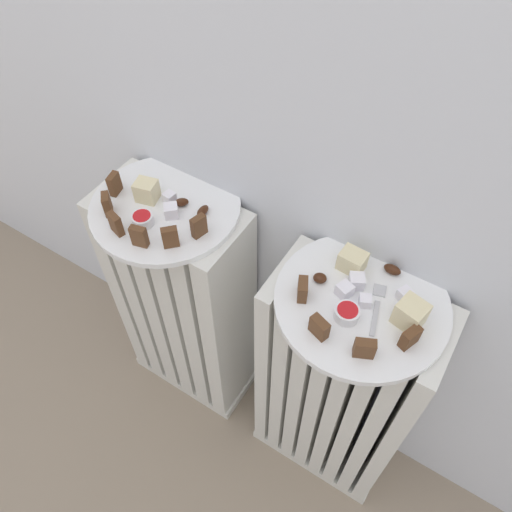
% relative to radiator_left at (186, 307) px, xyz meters
% --- Properties ---
extents(ground_plane, '(6.00, 6.00, 0.00)m').
position_rel_radiator_left_xyz_m(ground_plane, '(0.20, -0.28, -0.33)').
color(ground_plane, gray).
extents(radiator_left, '(0.32, 0.16, 0.67)m').
position_rel_radiator_left_xyz_m(radiator_left, '(0.00, 0.00, 0.00)').
color(radiator_left, silver).
rests_on(radiator_left, ground_plane).
extents(radiator_right, '(0.32, 0.16, 0.67)m').
position_rel_radiator_left_xyz_m(radiator_right, '(0.40, -0.00, -0.00)').
color(radiator_right, silver).
rests_on(radiator_right, ground_plane).
extents(plate_left, '(0.28, 0.28, 0.01)m').
position_rel_radiator_left_xyz_m(plate_left, '(0.00, -0.00, 0.34)').
color(plate_left, white).
rests_on(plate_left, radiator_left).
extents(plate_right, '(0.28, 0.28, 0.01)m').
position_rel_radiator_left_xyz_m(plate_right, '(0.40, -0.00, 0.34)').
color(plate_right, white).
rests_on(plate_right, radiator_right).
extents(dark_cake_slice_left_0, '(0.02, 0.03, 0.04)m').
position_rel_radiator_left_xyz_m(dark_cake_slice_left_0, '(-0.10, -0.02, 0.37)').
color(dark_cake_slice_left_0, '#56351E').
rests_on(dark_cake_slice_left_0, plate_left).
extents(dark_cake_slice_left_1, '(0.03, 0.03, 0.04)m').
position_rel_radiator_left_xyz_m(dark_cake_slice_left_1, '(-0.07, -0.07, 0.37)').
color(dark_cake_slice_left_1, '#56351E').
rests_on(dark_cake_slice_left_1, plate_left).
extents(dark_cake_slice_left_2, '(0.03, 0.02, 0.04)m').
position_rel_radiator_left_xyz_m(dark_cake_slice_left_2, '(-0.03, -0.10, 0.37)').
color(dark_cake_slice_left_2, '#56351E').
rests_on(dark_cake_slice_left_2, plate_left).
extents(dark_cake_slice_left_3, '(0.03, 0.02, 0.04)m').
position_rel_radiator_left_xyz_m(dark_cake_slice_left_3, '(0.03, -0.10, 0.37)').
color(dark_cake_slice_left_3, '#56351E').
rests_on(dark_cake_slice_left_3, plate_left).
extents(dark_cake_slice_left_4, '(0.03, 0.03, 0.04)m').
position_rel_radiator_left_xyz_m(dark_cake_slice_left_4, '(0.07, -0.07, 0.37)').
color(dark_cake_slice_left_4, '#56351E').
rests_on(dark_cake_slice_left_4, plate_left).
extents(dark_cake_slice_left_5, '(0.02, 0.03, 0.04)m').
position_rel_radiator_left_xyz_m(dark_cake_slice_left_5, '(0.10, -0.02, 0.37)').
color(dark_cake_slice_left_5, '#56351E').
rests_on(dark_cake_slice_left_5, plate_left).
extents(marble_cake_slice_left_0, '(0.05, 0.04, 0.04)m').
position_rel_radiator_left_xyz_m(marble_cake_slice_left_0, '(-0.04, -0.00, 0.37)').
color(marble_cake_slice_left_0, beige).
rests_on(marble_cake_slice_left_0, plate_left).
extents(turkish_delight_left_0, '(0.03, 0.03, 0.02)m').
position_rel_radiator_left_xyz_m(turkish_delight_left_0, '(0.03, -0.01, 0.36)').
color(turkish_delight_left_0, white).
rests_on(turkish_delight_left_0, plate_left).
extents(turkish_delight_left_1, '(0.02, 0.02, 0.02)m').
position_rel_radiator_left_xyz_m(turkish_delight_left_1, '(0.00, 0.01, 0.36)').
color(turkish_delight_left_1, white).
rests_on(turkish_delight_left_1, plate_left).
extents(medjool_date_left_0, '(0.03, 0.03, 0.02)m').
position_rel_radiator_left_xyz_m(medjool_date_left_0, '(0.03, 0.02, 0.36)').
color(medjool_date_left_0, '#3D1E0F').
rests_on(medjool_date_left_0, plate_left).
extents(medjool_date_left_1, '(0.02, 0.03, 0.02)m').
position_rel_radiator_left_xyz_m(medjool_date_left_1, '(0.07, 0.02, 0.36)').
color(medjool_date_left_1, '#3D1E0F').
rests_on(medjool_date_left_1, plate_left).
extents(jam_bowl_left, '(0.04, 0.04, 0.02)m').
position_rel_radiator_left_xyz_m(jam_bowl_left, '(-0.00, -0.06, 0.36)').
color(jam_bowl_left, white).
rests_on(jam_bowl_left, plate_left).
extents(dark_cake_slice_right_0, '(0.03, 0.03, 0.04)m').
position_rel_radiator_left_xyz_m(dark_cake_slice_right_0, '(0.31, -0.04, 0.37)').
color(dark_cake_slice_right_0, '#56351E').
rests_on(dark_cake_slice_right_0, plate_right).
extents(dark_cake_slice_right_1, '(0.03, 0.02, 0.04)m').
position_rel_radiator_left_xyz_m(dark_cake_slice_right_1, '(0.37, -0.09, 0.37)').
color(dark_cake_slice_right_1, '#56351E').
rests_on(dark_cake_slice_right_1, plate_right).
extents(dark_cake_slice_right_2, '(0.03, 0.03, 0.04)m').
position_rel_radiator_left_xyz_m(dark_cake_slice_right_2, '(0.44, -0.09, 0.37)').
color(dark_cake_slice_right_2, '#56351E').
rests_on(dark_cake_slice_right_2, plate_right).
extents(dark_cake_slice_right_3, '(0.03, 0.03, 0.04)m').
position_rel_radiator_left_xyz_m(dark_cake_slice_right_3, '(0.49, -0.04, 0.37)').
color(dark_cake_slice_right_3, '#56351E').
rests_on(dark_cake_slice_right_3, plate_right).
extents(marble_cake_slice_right_0, '(0.05, 0.05, 0.04)m').
position_rel_radiator_left_xyz_m(marble_cake_slice_right_0, '(0.48, 0.00, 0.37)').
color(marble_cake_slice_right_0, beige).
rests_on(marble_cake_slice_right_0, plate_right).
extents(marble_cake_slice_right_1, '(0.04, 0.04, 0.04)m').
position_rel_radiator_left_xyz_m(marble_cake_slice_right_1, '(0.36, 0.05, 0.37)').
color(marble_cake_slice_right_1, beige).
rests_on(marble_cake_slice_right_1, plate_right).
extents(turkish_delight_right_0, '(0.03, 0.03, 0.02)m').
position_rel_radiator_left_xyz_m(turkish_delight_right_0, '(0.41, -0.01, 0.36)').
color(turkish_delight_right_0, white).
rests_on(turkish_delight_right_0, plate_right).
extents(turkish_delight_right_1, '(0.03, 0.03, 0.02)m').
position_rel_radiator_left_xyz_m(turkish_delight_right_1, '(0.38, 0.02, 0.36)').
color(turkish_delight_right_1, white).
rests_on(turkish_delight_right_1, plate_right).
extents(turkish_delight_right_2, '(0.03, 0.03, 0.02)m').
position_rel_radiator_left_xyz_m(turkish_delight_right_2, '(0.37, -0.01, 0.36)').
color(turkish_delight_right_2, white).
rests_on(turkish_delight_right_2, plate_right).
extents(turkish_delight_right_3, '(0.03, 0.03, 0.02)m').
position_rel_radiator_left_xyz_m(turkish_delight_right_3, '(0.46, 0.04, 0.36)').
color(turkish_delight_right_3, white).
rests_on(turkish_delight_right_3, plate_right).
extents(medjool_date_right_0, '(0.03, 0.02, 0.02)m').
position_rel_radiator_left_xyz_m(medjool_date_right_0, '(0.42, 0.08, 0.36)').
color(medjool_date_right_0, '#3D1E0F').
rests_on(medjool_date_right_0, plate_right).
extents(medjool_date_right_1, '(0.03, 0.02, 0.01)m').
position_rel_radiator_left_xyz_m(medjool_date_right_1, '(0.33, -0.00, 0.36)').
color(medjool_date_right_1, '#3D1E0F').
rests_on(medjool_date_right_1, plate_right).
extents(jam_bowl_right, '(0.04, 0.04, 0.02)m').
position_rel_radiator_left_xyz_m(jam_bowl_right, '(0.39, -0.04, 0.36)').
color(jam_bowl_right, white).
rests_on(jam_bowl_right, plate_right).
extents(fork, '(0.04, 0.10, 0.00)m').
position_rel_radiator_left_xyz_m(fork, '(0.43, 0.00, 0.35)').
color(fork, '#B7B7BC').
rests_on(fork, plate_right).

